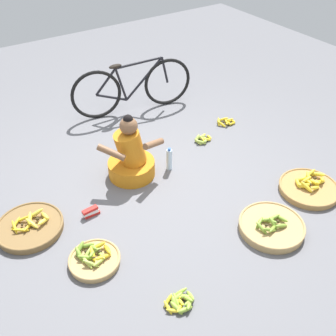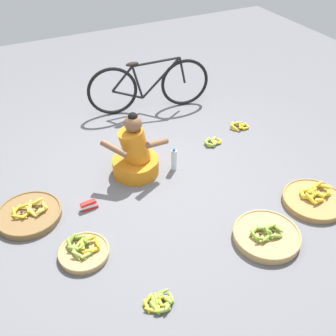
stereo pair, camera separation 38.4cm
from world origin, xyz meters
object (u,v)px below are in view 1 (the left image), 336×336
at_px(banana_basket_near_bicycle, 94,259).
at_px(loose_bananas_back_right, 180,302).
at_px(vendor_woman_front, 131,157).
at_px(banana_basket_front_center, 271,226).
at_px(loose_bananas_back_center, 203,139).
at_px(banana_basket_mid_left, 30,226).
at_px(banana_basket_back_left, 309,187).
at_px(packet_carton_stack, 91,212).
at_px(bicycle_leaning, 133,87).
at_px(water_bottle, 169,159).
at_px(loose_bananas_near_vendor, 226,122).

bearing_deg(banana_basket_near_bicycle, loose_bananas_back_right, -62.55).
distance_m(vendor_woman_front, banana_basket_near_bicycle, 1.27).
bearing_deg(banana_basket_near_bicycle, banana_basket_front_center, -20.00).
height_order(banana_basket_near_bicycle, loose_bananas_back_right, banana_basket_near_bicycle).
bearing_deg(loose_bananas_back_center, banana_basket_mid_left, -172.59).
distance_m(banana_basket_back_left, packet_carton_stack, 2.31).
bearing_deg(vendor_woman_front, banana_basket_near_bicycle, -134.50).
xyz_separation_m(bicycle_leaning, water_bottle, (-0.32, -1.39, -0.22)).
relative_size(vendor_woman_front, banana_basket_front_center, 1.22).
relative_size(loose_bananas_back_center, water_bottle, 0.89).
distance_m(banana_basket_back_left, loose_bananas_near_vendor, 1.55).
xyz_separation_m(loose_bananas_back_center, water_bottle, (-0.67, -0.24, 0.11)).
relative_size(vendor_woman_front, water_bottle, 2.70).
height_order(bicycle_leaning, banana_basket_near_bicycle, bicycle_leaning).
distance_m(vendor_woman_front, loose_bananas_back_center, 1.10).
bearing_deg(loose_bananas_back_center, banana_basket_front_center, -103.34).
relative_size(bicycle_leaning, loose_bananas_back_right, 6.12).
bearing_deg(loose_bananas_back_right, packet_carton_stack, 97.60).
xyz_separation_m(banana_basket_front_center, loose_bananas_near_vendor, (0.89, 1.73, -0.02)).
bearing_deg(vendor_woman_front, bicycle_leaning, 59.75).
bearing_deg(banana_basket_back_left, banana_basket_front_center, -165.82).
distance_m(loose_bananas_back_right, loose_bananas_near_vendor, 2.82).
relative_size(vendor_woman_front, packet_carton_stack, 4.42).
bearing_deg(water_bottle, vendor_woman_front, 160.88).
height_order(vendor_woman_front, loose_bananas_back_right, vendor_woman_front).
distance_m(vendor_woman_front, bicycle_leaning, 1.45).
xyz_separation_m(bicycle_leaning, banana_basket_mid_left, (-1.95, -1.45, -0.32)).
bearing_deg(banana_basket_near_bicycle, loose_bananas_back_center, 26.98).
distance_m(bicycle_leaning, water_bottle, 1.45).
xyz_separation_m(banana_basket_mid_left, loose_bananas_back_right, (0.74, -1.45, -0.01)).
bearing_deg(loose_bananas_back_right, loose_bananas_near_vendor, 42.68).
bearing_deg(loose_bananas_back_center, banana_basket_back_left, -74.83).
bearing_deg(banana_basket_back_left, banana_basket_near_bicycle, 170.57).
xyz_separation_m(banana_basket_back_left, loose_bananas_back_right, (-1.93, -0.37, -0.01)).
bearing_deg(banana_basket_front_center, packet_carton_stack, 140.39).
relative_size(banana_basket_back_left, loose_bananas_back_right, 2.31).
relative_size(banana_basket_back_left, banana_basket_near_bicycle, 1.38).
distance_m(banana_basket_mid_left, loose_bananas_back_right, 1.63).
bearing_deg(loose_bananas_back_right, loose_bananas_back_center, 48.35).
height_order(banana_basket_front_center, banana_basket_near_bicycle, banana_basket_front_center).
bearing_deg(loose_bananas_back_center, vendor_woman_front, -174.64).
distance_m(vendor_woman_front, packet_carton_stack, 0.77).
bearing_deg(banana_basket_front_center, banana_basket_near_bicycle, 160.00).
distance_m(loose_bananas_near_vendor, water_bottle, 1.25).
height_order(loose_bananas_near_vendor, packet_carton_stack, packet_carton_stack).
xyz_separation_m(banana_basket_front_center, loose_bananas_back_center, (0.37, 1.57, -0.02)).
bearing_deg(loose_bananas_back_right, water_bottle, 59.40).
relative_size(bicycle_leaning, banana_basket_mid_left, 2.62).
relative_size(loose_bananas_back_center, packet_carton_stack, 1.46).
bearing_deg(water_bottle, banana_basket_mid_left, -178.01).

